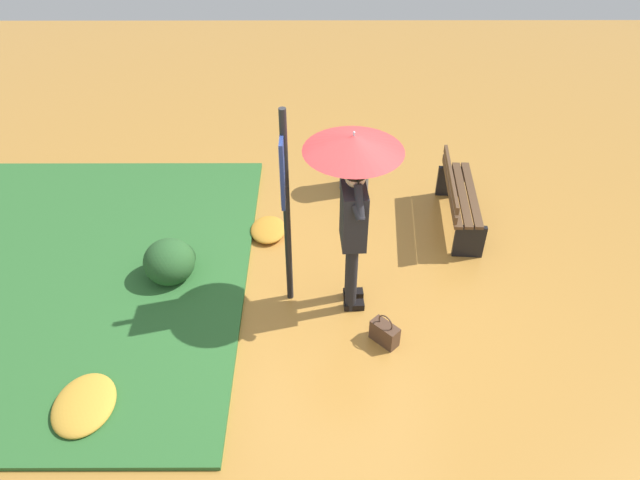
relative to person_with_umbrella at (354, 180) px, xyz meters
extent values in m
plane|color=#B27A33|center=(-0.10, 0.08, -1.55)|extent=(18.00, 18.00, 0.00)
cube|color=#2D662D|center=(0.32, 3.16, -1.53)|extent=(4.80, 4.00, 0.05)
cylinder|color=black|center=(-0.17, -0.01, -1.12)|extent=(0.12, 0.12, 0.86)
cylinder|color=black|center=(0.01, -0.01, -1.12)|extent=(0.12, 0.12, 0.86)
cube|color=black|center=(-0.17, -0.05, -1.51)|extent=(0.12, 0.23, 0.08)
cube|color=black|center=(0.01, -0.05, -1.51)|extent=(0.12, 0.23, 0.08)
cube|color=#232328|center=(-0.08, -0.01, -0.37)|extent=(0.39, 0.26, 0.64)
sphere|color=beige|center=(-0.08, -0.01, 0.09)|extent=(0.20, 0.20, 0.20)
ellipsoid|color=black|center=(-0.08, -0.01, 0.12)|extent=(0.20, 0.20, 0.15)
cylinder|color=#232328|center=(-0.29, -0.04, -0.16)|extent=(0.18, 0.13, 0.18)
cylinder|color=#232328|center=(-0.25, -0.05, -0.07)|extent=(0.24, 0.11, 0.33)
cube|color=black|center=(-0.17, -0.03, 0.07)|extent=(0.07, 0.02, 0.14)
cylinder|color=#232328|center=(0.08, -0.01, -0.13)|extent=(0.11, 0.10, 0.09)
cylinder|color=#232328|center=(0.07, 0.00, -0.04)|extent=(0.10, 0.09, 0.23)
cylinder|color=#A5A5AD|center=(0.06, 0.01, 0.27)|extent=(0.02, 0.02, 0.41)
cone|color=#B22D2D|center=(0.06, 0.01, 0.37)|extent=(0.96, 0.96, 0.16)
sphere|color=#A5A5AD|center=(0.06, 0.01, 0.48)|extent=(0.02, 0.02, 0.02)
cylinder|color=black|center=(0.00, 0.65, -0.40)|extent=(0.07, 0.07, 2.30)
cube|color=navy|center=(0.00, 0.66, 0.15)|extent=(0.44, 0.04, 0.70)
cube|color=silver|center=(0.00, 0.68, 0.15)|extent=(0.38, 0.01, 0.64)
cube|color=#4C3323|center=(-0.65, -0.34, -1.43)|extent=(0.31, 0.31, 0.24)
torus|color=#4C3323|center=(-0.65, -0.34, -1.27)|extent=(0.14, 0.14, 0.18)
cube|color=black|center=(0.70, -1.45, -1.33)|extent=(0.09, 0.36, 0.44)
cube|color=black|center=(1.98, -1.45, -1.33)|extent=(0.09, 0.36, 0.44)
cube|color=#513823|center=(1.34, -1.57, -1.09)|extent=(1.40, 0.20, 0.04)
cube|color=#513823|center=(1.34, -1.45, -1.09)|extent=(1.40, 0.20, 0.04)
cube|color=#513823|center=(1.34, -1.33, -1.09)|extent=(1.40, 0.20, 0.04)
cube|color=#513823|center=(1.34, -1.28, -0.99)|extent=(1.40, 0.14, 0.10)
cube|color=#513823|center=(1.34, -1.28, -0.85)|extent=(1.40, 0.14, 0.10)
cylinder|color=#4C4C51|center=(2.16, -0.16, -1.15)|extent=(0.40, 0.40, 0.80)
torus|color=black|center=(2.16, -0.16, -0.74)|extent=(0.42, 0.42, 0.04)
ellipsoid|color=#285628|center=(0.30, 2.02, -1.29)|extent=(0.57, 0.57, 0.52)
ellipsoid|color=#1E421E|center=(0.47, 1.93, -1.38)|extent=(0.34, 0.34, 0.34)
ellipsoid|color=gold|center=(-1.47, 2.48, -1.47)|extent=(0.71, 0.57, 0.16)
ellipsoid|color=#C68428|center=(1.14, 0.97, -1.49)|extent=(0.55, 0.44, 0.12)
camera|label=1|loc=(-4.73, 0.33, 3.14)|focal=33.40mm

